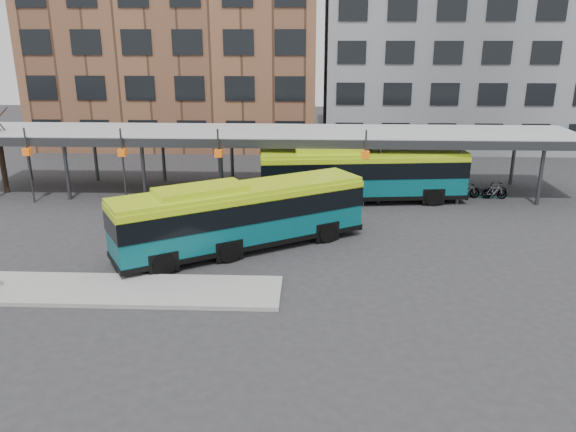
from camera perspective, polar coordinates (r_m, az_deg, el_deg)
name	(u,v)px	position (r m, az deg, el deg)	size (l,w,h in m)	color
ground	(252,266)	(26.31, -3.67, -5.07)	(120.00, 120.00, 0.00)	#28282B
boarding_island	(114,290)	(24.79, -17.26, -7.18)	(14.00, 3.00, 0.18)	gray
canopy	(270,135)	(37.57, -1.86, 8.23)	(40.00, 6.53, 4.80)	#999B9E
tree	(2,157)	(42.30, -27.08, 5.34)	(1.64, 1.64, 5.60)	black
building_brick	(180,26)	(57.47, -10.96, 18.45)	(26.00, 14.00, 22.00)	brown
building_grey	(454,37)	(57.61, 16.47, 17.06)	(24.00, 14.00, 20.00)	slate
bus_front	(241,214)	(27.74, -4.80, 0.17)	(12.27, 8.91, 3.51)	#085159
bus_rear	(362,173)	(36.07, 7.49, 4.35)	(13.19, 4.16, 3.57)	#085159
bike_rack	(470,191)	(38.76, 18.03, 2.44)	(5.54, 1.53, 0.99)	slate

